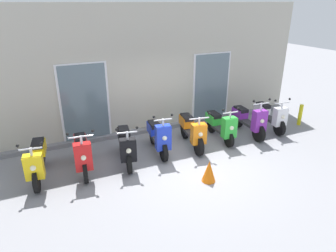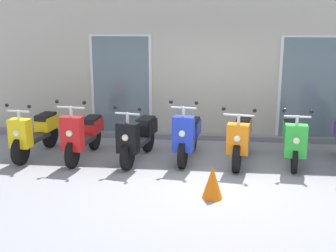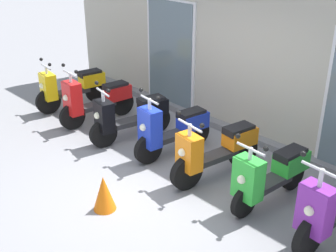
{
  "view_description": "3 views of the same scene",
  "coord_description": "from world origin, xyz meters",
  "px_view_note": "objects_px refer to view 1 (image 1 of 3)",
  "views": [
    {
      "loc": [
        -3.27,
        -5.83,
        3.82
      ],
      "look_at": [
        -0.32,
        0.64,
        0.85
      ],
      "focal_mm": 32.13,
      "sensor_mm": 36.0,
      "label": 1
    },
    {
      "loc": [
        -0.0,
        -7.22,
        2.8
      ],
      "look_at": [
        -0.79,
        0.28,
        0.83
      ],
      "focal_mm": 47.29,
      "sensor_mm": 36.0,
      "label": 2
    },
    {
      "loc": [
        4.23,
        -3.68,
        3.59
      ],
      "look_at": [
        -0.3,
        0.65,
        0.69
      ],
      "focal_mm": 46.12,
      "sensor_mm": 36.0,
      "label": 3
    }
  ],
  "objects_px": {
    "scooter_red": "(82,152)",
    "scooter_orange": "(192,131)",
    "traffic_cone": "(209,171)",
    "curb_bollard": "(300,115)",
    "scooter_white": "(270,115)",
    "scooter_purple": "(249,120)",
    "scooter_yellow": "(37,160)",
    "scooter_blue": "(158,136)",
    "scooter_green": "(221,125)",
    "scooter_black": "(126,145)"
  },
  "relations": [
    {
      "from": "scooter_purple",
      "to": "traffic_cone",
      "type": "xyz_separation_m",
      "value": [
        -2.48,
        -1.75,
        -0.22
      ]
    },
    {
      "from": "scooter_blue",
      "to": "scooter_purple",
      "type": "bearing_deg",
      "value": -0.66
    },
    {
      "from": "scooter_yellow",
      "to": "scooter_orange",
      "type": "xyz_separation_m",
      "value": [
        4.01,
        0.03,
        -0.01
      ]
    },
    {
      "from": "scooter_yellow",
      "to": "scooter_red",
      "type": "relative_size",
      "value": 1.0
    },
    {
      "from": "curb_bollard",
      "to": "scooter_black",
      "type": "bearing_deg",
      "value": -179.84
    },
    {
      "from": "scooter_white",
      "to": "traffic_cone",
      "type": "relative_size",
      "value": 3.01
    },
    {
      "from": "scooter_white",
      "to": "scooter_purple",
      "type": "bearing_deg",
      "value": -176.39
    },
    {
      "from": "scooter_red",
      "to": "curb_bollard",
      "type": "bearing_deg",
      "value": 0.13
    },
    {
      "from": "curb_bollard",
      "to": "scooter_white",
      "type": "bearing_deg",
      "value": 173.23
    },
    {
      "from": "scooter_blue",
      "to": "traffic_cone",
      "type": "relative_size",
      "value": 2.99
    },
    {
      "from": "traffic_cone",
      "to": "scooter_purple",
      "type": "bearing_deg",
      "value": 35.21
    },
    {
      "from": "scooter_red",
      "to": "scooter_green",
      "type": "xyz_separation_m",
      "value": [
        3.99,
        0.13,
        -0.02
      ]
    },
    {
      "from": "scooter_yellow",
      "to": "traffic_cone",
      "type": "relative_size",
      "value": 3.18
    },
    {
      "from": "scooter_yellow",
      "to": "scooter_white",
      "type": "xyz_separation_m",
      "value": [
        6.86,
        0.08,
        -0.01
      ]
    },
    {
      "from": "traffic_cone",
      "to": "curb_bollard",
      "type": "bearing_deg",
      "value": 20.18
    },
    {
      "from": "scooter_red",
      "to": "scooter_white",
      "type": "height_order",
      "value": "scooter_red"
    },
    {
      "from": "scooter_red",
      "to": "scooter_orange",
      "type": "bearing_deg",
      "value": 2.08
    },
    {
      "from": "scooter_blue",
      "to": "scooter_orange",
      "type": "bearing_deg",
      "value": -1.35
    },
    {
      "from": "scooter_black",
      "to": "scooter_white",
      "type": "distance_m",
      "value": 4.8
    },
    {
      "from": "scooter_purple",
      "to": "curb_bollard",
      "type": "xyz_separation_m",
      "value": [
        2.05,
        -0.08,
        -0.13
      ]
    },
    {
      "from": "scooter_white",
      "to": "scooter_red",
      "type": "bearing_deg",
      "value": -178.49
    },
    {
      "from": "scooter_blue",
      "to": "scooter_orange",
      "type": "xyz_separation_m",
      "value": [
        1.0,
        -0.02,
        -0.01
      ]
    },
    {
      "from": "scooter_black",
      "to": "scooter_purple",
      "type": "relative_size",
      "value": 0.97
    },
    {
      "from": "scooter_white",
      "to": "curb_bollard",
      "type": "distance_m",
      "value": 1.18
    },
    {
      "from": "scooter_orange",
      "to": "curb_bollard",
      "type": "xyz_separation_m",
      "value": [
        4.02,
        -0.09,
        -0.12
      ]
    },
    {
      "from": "scooter_purple",
      "to": "traffic_cone",
      "type": "bearing_deg",
      "value": -144.79
    },
    {
      "from": "scooter_purple",
      "to": "scooter_white",
      "type": "height_order",
      "value": "scooter_purple"
    },
    {
      "from": "scooter_purple",
      "to": "scooter_blue",
      "type": "bearing_deg",
      "value": 179.34
    },
    {
      "from": "scooter_white",
      "to": "curb_bollard",
      "type": "relative_size",
      "value": 2.23
    },
    {
      "from": "scooter_white",
      "to": "scooter_orange",
      "type": "bearing_deg",
      "value": -179.09
    },
    {
      "from": "scooter_yellow",
      "to": "scooter_blue",
      "type": "bearing_deg",
      "value": 1.09
    },
    {
      "from": "traffic_cone",
      "to": "scooter_red",
      "type": "bearing_deg",
      "value": 146.69
    },
    {
      "from": "scooter_yellow",
      "to": "curb_bollard",
      "type": "distance_m",
      "value": 8.04
    },
    {
      "from": "scooter_red",
      "to": "scooter_orange",
      "type": "relative_size",
      "value": 0.98
    },
    {
      "from": "scooter_orange",
      "to": "scooter_green",
      "type": "relative_size",
      "value": 1.11
    },
    {
      "from": "scooter_black",
      "to": "scooter_blue",
      "type": "relative_size",
      "value": 1.05
    },
    {
      "from": "scooter_white",
      "to": "scooter_black",
      "type": "bearing_deg",
      "value": -178.14
    },
    {
      "from": "scooter_red",
      "to": "scooter_green",
      "type": "bearing_deg",
      "value": 1.82
    },
    {
      "from": "scooter_white",
      "to": "scooter_blue",
      "type": "bearing_deg",
      "value": -179.68
    },
    {
      "from": "scooter_blue",
      "to": "curb_bollard",
      "type": "relative_size",
      "value": 2.22
    },
    {
      "from": "scooter_yellow",
      "to": "scooter_purple",
      "type": "distance_m",
      "value": 5.98
    },
    {
      "from": "scooter_orange",
      "to": "traffic_cone",
      "type": "distance_m",
      "value": 1.84
    },
    {
      "from": "scooter_blue",
      "to": "traffic_cone",
      "type": "bearing_deg",
      "value": -74.58
    },
    {
      "from": "scooter_red",
      "to": "scooter_black",
      "type": "relative_size",
      "value": 1.01
    },
    {
      "from": "scooter_blue",
      "to": "scooter_white",
      "type": "distance_m",
      "value": 3.85
    },
    {
      "from": "scooter_purple",
      "to": "scooter_black",
      "type": "bearing_deg",
      "value": -178.54
    },
    {
      "from": "scooter_yellow",
      "to": "curb_bollard",
      "type": "bearing_deg",
      "value": -0.43
    },
    {
      "from": "scooter_green",
      "to": "scooter_red",
      "type": "bearing_deg",
      "value": -178.18
    },
    {
      "from": "curb_bollard",
      "to": "scooter_orange",
      "type": "bearing_deg",
      "value": 178.67
    },
    {
      "from": "scooter_white",
      "to": "traffic_cone",
      "type": "bearing_deg",
      "value": -151.77
    }
  ]
}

